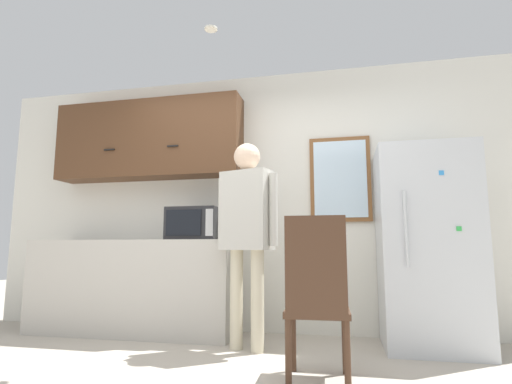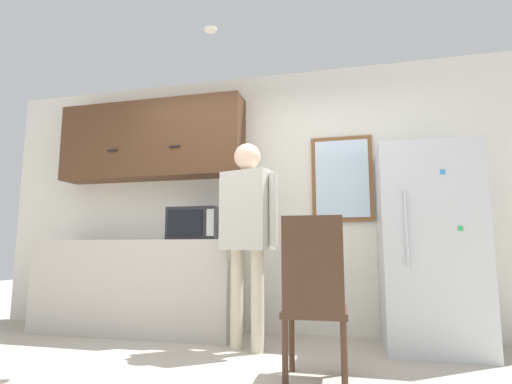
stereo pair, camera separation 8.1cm
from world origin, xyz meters
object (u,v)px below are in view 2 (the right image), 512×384
at_px(microwave, 197,224).
at_px(refrigerator, 429,246).
at_px(person, 247,220).
at_px(chair, 314,294).

height_order(microwave, refrigerator, refrigerator).
height_order(person, refrigerator, person).
bearing_deg(person, refrigerator, 30.78).
xyz_separation_m(person, chair, (0.63, -0.72, -0.52)).
relative_size(refrigerator, chair, 1.64).
height_order(microwave, person, person).
bearing_deg(chair, refrigerator, -131.02).
relative_size(microwave, chair, 0.48).
distance_m(microwave, person, 0.69).
bearing_deg(chair, microwave, -43.11).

